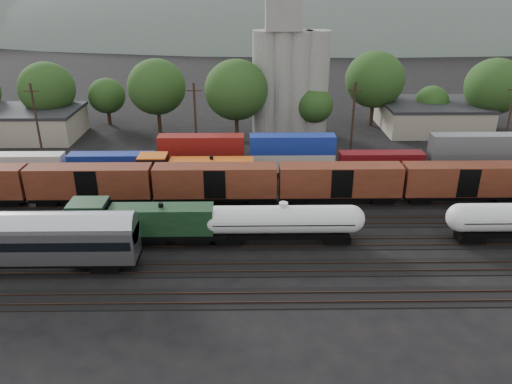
{
  "coord_description": "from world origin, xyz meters",
  "views": [
    {
      "loc": [
        -3.83,
        -51.91,
        26.38
      ],
      "look_at": [
        -3.06,
        2.0,
        3.0
      ],
      "focal_mm": 35.0,
      "sensor_mm": 36.0,
      "label": 1
    }
  ],
  "objects_px": {
    "green_locomotive": "(132,222)",
    "orange_locomotive": "(188,171)",
    "grain_silo": "(290,71)",
    "tank_car_a": "(283,221)"
  },
  "relations": [
    {
      "from": "green_locomotive",
      "to": "grain_silo",
      "type": "height_order",
      "value": "grain_silo"
    },
    {
      "from": "green_locomotive",
      "to": "tank_car_a",
      "type": "relative_size",
      "value": 1.04
    },
    {
      "from": "green_locomotive",
      "to": "orange_locomotive",
      "type": "bearing_deg",
      "value": 74.25
    },
    {
      "from": "orange_locomotive",
      "to": "tank_car_a",
      "type": "bearing_deg",
      "value": -52.22
    },
    {
      "from": "green_locomotive",
      "to": "grain_silo",
      "type": "distance_m",
      "value": 46.18
    },
    {
      "from": "tank_car_a",
      "to": "grain_silo",
      "type": "relative_size",
      "value": 0.59
    },
    {
      "from": "orange_locomotive",
      "to": "grain_silo",
      "type": "height_order",
      "value": "grain_silo"
    },
    {
      "from": "green_locomotive",
      "to": "grain_silo",
      "type": "xyz_separation_m",
      "value": [
        19.45,
        41.0,
        8.56
      ]
    },
    {
      "from": "orange_locomotive",
      "to": "grain_silo",
      "type": "xyz_separation_m",
      "value": [
        15.22,
        26.0,
        8.65
      ]
    },
    {
      "from": "green_locomotive",
      "to": "grain_silo",
      "type": "relative_size",
      "value": 0.62
    }
  ]
}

